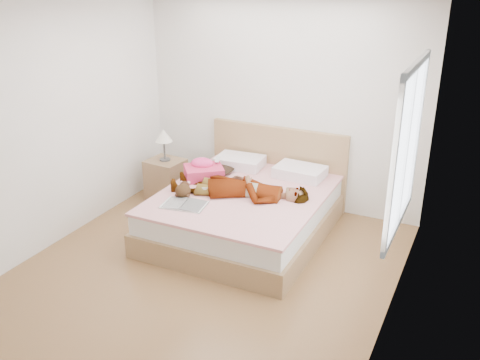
{
  "coord_description": "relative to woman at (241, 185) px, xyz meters",
  "views": [
    {
      "loc": [
        2.35,
        -4.0,
        2.91
      ],
      "look_at": [
        0.0,
        0.85,
        0.7
      ],
      "focal_mm": 40.0,
      "sensor_mm": 36.0,
      "label": 1
    }
  ],
  "objects": [
    {
      "name": "ground",
      "position": [
        0.02,
        -0.91,
        -0.62
      ],
      "size": [
        4.0,
        4.0,
        0.0
      ],
      "primitive_type": "plane",
      "color": "#513319",
      "rests_on": "ground"
    },
    {
      "name": "woman",
      "position": [
        0.0,
        0.0,
        0.0
      ],
      "size": [
        1.63,
        0.87,
        0.21
      ],
      "primitive_type": "imported",
      "rotation": [
        0.0,
        0.0,
        -1.38
      ],
      "color": "white",
      "rests_on": "bed"
    },
    {
      "name": "hair",
      "position": [
        -0.57,
        0.45,
        -0.07
      ],
      "size": [
        0.6,
        0.66,
        0.08
      ],
      "primitive_type": "ellipsoid",
      "rotation": [
        0.0,
        0.0,
        -0.33
      ],
      "color": "black",
      "rests_on": "bed"
    },
    {
      "name": "phone",
      "position": [
        -0.5,
        0.4,
        0.09
      ],
      "size": [
        0.07,
        0.11,
        0.05
      ],
      "primitive_type": "cube",
      "rotation": [
        0.44,
        0.0,
        0.19
      ],
      "color": "silver",
      "rests_on": "bed"
    },
    {
      "name": "room_shell",
      "position": [
        1.8,
        -0.61,
        0.88
      ],
      "size": [
        4.0,
        4.0,
        4.0
      ],
      "color": "white",
      "rests_on": "ground"
    },
    {
      "name": "bed",
      "position": [
        0.02,
        0.12,
        -0.34
      ],
      "size": [
        1.8,
        2.08,
        1.0
      ],
      "color": "brown",
      "rests_on": "ground"
    },
    {
      "name": "towel",
      "position": [
        -0.6,
        0.23,
        -0.01
      ],
      "size": [
        0.57,
        0.55,
        0.23
      ],
      "color": "#E43E71",
      "rests_on": "bed"
    },
    {
      "name": "magazine",
      "position": [
        -0.4,
        -0.54,
        -0.1
      ],
      "size": [
        0.51,
        0.37,
        0.03
      ],
      "color": "white",
      "rests_on": "bed"
    },
    {
      "name": "coffee_mug",
      "position": [
        -0.35,
        -0.18,
        -0.06
      ],
      "size": [
        0.11,
        0.1,
        0.08
      ],
      "color": "white",
      "rests_on": "bed"
    },
    {
      "name": "plush_toy",
      "position": [
        -0.54,
        -0.34,
        -0.03
      ],
      "size": [
        0.23,
        0.29,
        0.15
      ],
      "color": "black",
      "rests_on": "bed"
    },
    {
      "name": "nightstand",
      "position": [
        -1.3,
        0.46,
        -0.3
      ],
      "size": [
        0.48,
        0.43,
        0.96
      ],
      "color": "brown",
      "rests_on": "ground"
    }
  ]
}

